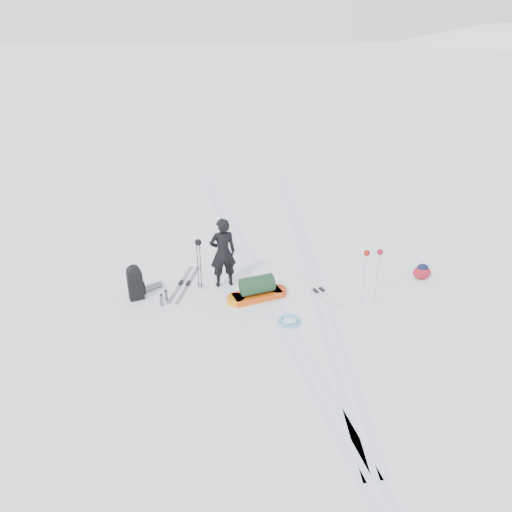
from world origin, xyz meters
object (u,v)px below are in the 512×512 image
object	(u,v)px
pulk_sled	(257,290)
ski_poles_black	(198,248)
expedition_rucksack	(137,283)
skier	(223,253)

from	to	relation	value
pulk_sled	ski_poles_black	size ratio (longest dim) A/B	1.19
expedition_rucksack	skier	bearing A→B (deg)	-7.05
expedition_rucksack	ski_poles_black	world-z (taller)	ski_poles_black
pulk_sled	expedition_rucksack	size ratio (longest dim) A/B	1.82
skier	expedition_rucksack	world-z (taller)	skier
skier	ski_poles_black	world-z (taller)	skier
skier	pulk_sled	bearing A→B (deg)	126.37
expedition_rucksack	ski_poles_black	size ratio (longest dim) A/B	0.65
skier	pulk_sled	world-z (taller)	skier
expedition_rucksack	ski_poles_black	xyz separation A→B (m)	(1.36, 0.18, 0.62)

